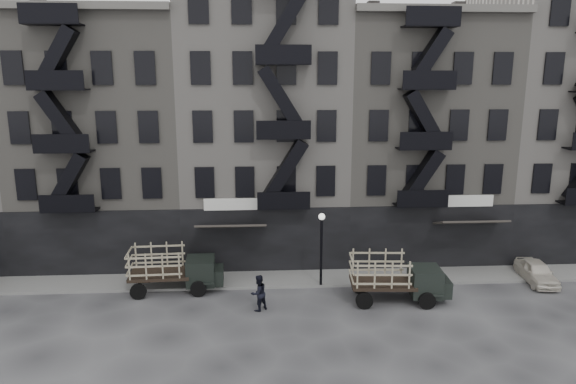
{
  "coord_description": "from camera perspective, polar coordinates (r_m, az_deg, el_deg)",
  "views": [
    {
      "loc": [
        -0.45,
        -24.16,
        11.54
      ],
      "look_at": [
        1.24,
        4.0,
        5.18
      ],
      "focal_mm": 32.0,
      "sensor_mm": 36.0,
      "label": 1
    }
  ],
  "objects": [
    {
      "name": "ground",
      "position": [
        26.78,
        -2.2,
        -12.84
      ],
      "size": [
        140.0,
        140.0,
        0.0
      ],
      "primitive_type": "plane",
      "color": "#38383A",
      "rests_on": "ground"
    },
    {
      "name": "sidewalk",
      "position": [
        30.17,
        -2.36,
        -9.65
      ],
      "size": [
        55.0,
        2.5,
        0.15
      ],
      "primitive_type": "cube",
      "color": "slate",
      "rests_on": "ground"
    },
    {
      "name": "building_midwest",
      "position": [
        35.53,
        -19.1,
        5.48
      ],
      "size": [
        10.0,
        11.35,
        16.2
      ],
      "color": "slate",
      "rests_on": "ground"
    },
    {
      "name": "building_center",
      "position": [
        34.12,
        -2.69,
        7.58
      ],
      "size": [
        10.0,
        11.35,
        18.2
      ],
      "color": "#A29D95",
      "rests_on": "ground"
    },
    {
      "name": "building_mideast",
      "position": [
        35.78,
        13.64,
        5.86
      ],
      "size": [
        10.0,
        11.35,
        16.2
      ],
      "color": "slate",
      "rests_on": "ground"
    },
    {
      "name": "building_east",
      "position": [
        39.74,
        27.81,
        7.59
      ],
      "size": [
        10.0,
        11.35,
        19.2
      ],
      "color": "#A29D95",
      "rests_on": "ground"
    },
    {
      "name": "lamp_post",
      "position": [
        28.36,
        3.73,
        -5.31
      ],
      "size": [
        0.36,
        0.36,
        4.28
      ],
      "color": "black",
      "rests_on": "ground"
    },
    {
      "name": "stake_truck_west",
      "position": [
        28.99,
        -12.65,
        -8.02
      ],
      "size": [
        5.12,
        2.3,
        2.52
      ],
      "rotation": [
        0.0,
        0.0,
        0.05
      ],
      "color": "black",
      "rests_on": "ground"
    },
    {
      "name": "stake_truck_east",
      "position": [
        27.64,
        11.97,
        -8.99
      ],
      "size": [
        5.22,
        2.41,
        2.56
      ],
      "rotation": [
        0.0,
        0.0,
        -0.07
      ],
      "color": "black",
      "rests_on": "ground"
    },
    {
      "name": "car_east",
      "position": [
        32.98,
        25.9,
        -7.97
      ],
      "size": [
        1.79,
        3.75,
        1.24
      ],
      "primitive_type": "imported",
      "rotation": [
        0.0,
        0.0,
        -0.09
      ],
      "color": "beige",
      "rests_on": "ground"
    },
    {
      "name": "pedestrian_mid",
      "position": [
        26.27,
        -3.29,
        -11.13
      ],
      "size": [
        1.15,
        1.12,
        1.87
      ],
      "primitive_type": "imported",
      "rotation": [
        0.0,
        0.0,
        3.82
      ],
      "color": "black",
      "rests_on": "ground"
    }
  ]
}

